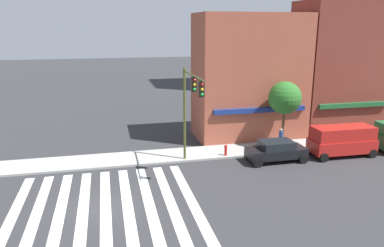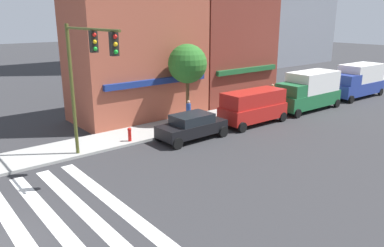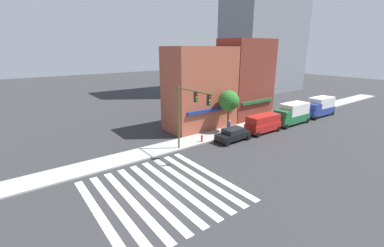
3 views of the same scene
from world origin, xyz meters
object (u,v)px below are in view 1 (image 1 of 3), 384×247
object	(u,v)px
sedan_black	(276,150)
street_tree	(285,98)
pedestrian_blue_shirt	(281,139)
fire_hydrant	(226,150)
pedestrian_orange_vest	(376,130)
traffic_signal	(190,100)
van_red	(342,140)

from	to	relation	value
sedan_black	street_tree	world-z (taller)	street_tree
pedestrian_blue_shirt	street_tree	size ratio (longest dim) A/B	0.33
fire_hydrant	sedan_black	bearing A→B (deg)	-26.63
pedestrian_orange_vest	fire_hydrant	bearing A→B (deg)	169.94
traffic_signal	pedestrian_blue_shirt	distance (m)	9.14
pedestrian_orange_vest	pedestrian_blue_shirt	xyz separation A→B (m)	(-9.28, -0.52, 0.00)
sedan_black	pedestrian_blue_shirt	world-z (taller)	pedestrian_blue_shirt
sedan_black	street_tree	bearing A→B (deg)	55.45
street_tree	sedan_black	bearing A→B (deg)	-123.84
pedestrian_blue_shirt	fire_hydrant	size ratio (longest dim) A/B	2.10
van_red	pedestrian_blue_shirt	world-z (taller)	van_red
traffic_signal	street_tree	xyz separation A→B (m)	(8.49, 3.01, -0.84)
fire_hydrant	street_tree	size ratio (longest dim) A/B	0.16
van_red	pedestrian_blue_shirt	xyz separation A→B (m)	(-4.20, 1.99, -0.21)
sedan_black	pedestrian_blue_shirt	bearing A→B (deg)	55.81
pedestrian_orange_vest	fire_hydrant	xyz separation A→B (m)	(-13.99, -0.81, -0.46)
pedestrian_orange_vest	fire_hydrant	size ratio (longest dim) A/B	2.10
traffic_signal	fire_hydrant	distance (m)	5.80
sedan_black	fire_hydrant	distance (m)	3.80
sedan_black	fire_hydrant	bearing A→B (deg)	152.65
traffic_signal	fire_hydrant	bearing A→B (deg)	30.66
pedestrian_orange_vest	fire_hydrant	world-z (taller)	pedestrian_orange_vest
traffic_signal	pedestrian_blue_shirt	world-z (taller)	traffic_signal
sedan_black	pedestrian_orange_vest	size ratio (longest dim) A/B	2.50
van_red	fire_hydrant	size ratio (longest dim) A/B	5.99
van_red	pedestrian_orange_vest	bearing A→B (deg)	27.53
sedan_black	fire_hydrant	size ratio (longest dim) A/B	5.25
street_tree	van_red	bearing A→B (deg)	-37.62
pedestrian_orange_vest	street_tree	distance (m)	9.27
traffic_signal	pedestrian_orange_vest	bearing A→B (deg)	8.98
van_red	traffic_signal	bearing A→B (deg)	-177.70
fire_hydrant	pedestrian_blue_shirt	bearing A→B (deg)	3.51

